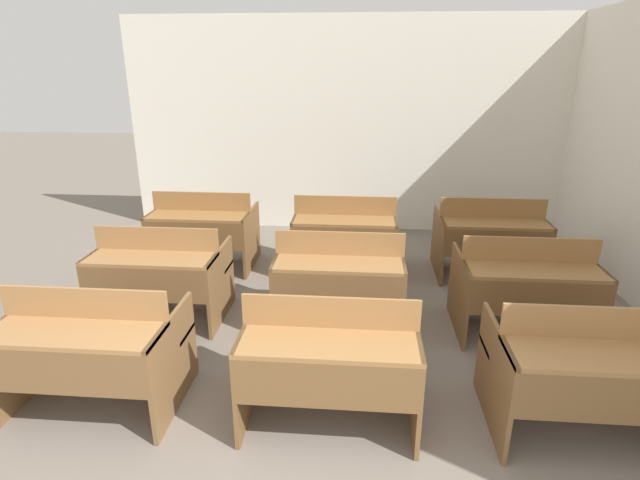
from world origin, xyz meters
name	(u,v)px	position (x,y,z in m)	size (l,w,h in m)	color
wall_back	(345,127)	(0.00, 5.55, 1.39)	(5.81, 0.06, 2.79)	white
bench_front_left	(91,347)	(-1.50, 1.51, 0.45)	(1.09, 0.79, 0.87)	brown
bench_front_center	(330,358)	(0.07, 1.52, 0.45)	(1.09, 0.79, 0.87)	brown
bench_front_right	(587,369)	(1.63, 1.53, 0.45)	(1.09, 0.79, 0.87)	brown
bench_second_left	(160,273)	(-1.52, 2.75, 0.45)	(1.09, 0.79, 0.87)	brown
bench_second_center	(339,278)	(0.07, 2.76, 0.45)	(1.09, 0.79, 0.87)	brown
bench_second_right	(525,285)	(1.63, 2.75, 0.45)	(1.09, 0.79, 0.87)	brown
bench_third_left	(204,229)	(-1.51, 3.99, 0.45)	(1.09, 0.79, 0.87)	brown
bench_third_center	(345,234)	(0.07, 3.95, 0.45)	(1.09, 0.79, 0.87)	brown
bench_third_right	(490,237)	(1.62, 3.99, 0.45)	(1.09, 0.79, 0.87)	brown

